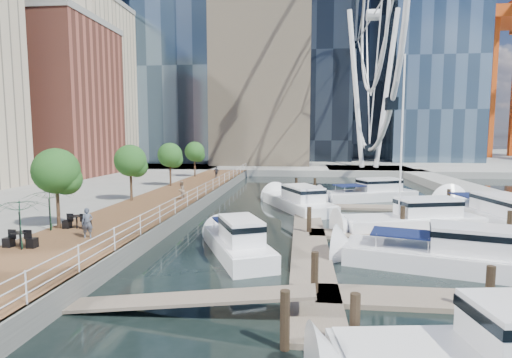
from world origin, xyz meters
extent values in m
plane|color=black|center=(0.00, 0.00, 0.00)|extent=(520.00, 520.00, 0.00)
cube|color=brown|center=(-9.00, 15.00, 0.50)|extent=(6.00, 60.00, 1.00)
cube|color=#595954|center=(-6.00, 15.00, 0.50)|extent=(0.25, 60.00, 1.00)
cube|color=gray|center=(0.00, 102.00, 0.50)|extent=(200.00, 114.00, 1.00)
cube|color=gray|center=(20.00, 20.00, 0.50)|extent=(4.00, 60.00, 1.00)
cube|color=gray|center=(14.00, 52.00, 0.50)|extent=(14.00, 12.00, 1.00)
cube|color=#6D6051|center=(3.00, 10.00, 0.10)|extent=(2.00, 32.00, 0.20)
cube|color=#6D6051|center=(9.00, -2.00, 0.10)|extent=(12.00, 2.00, 0.20)
cube|color=#6D6051|center=(9.00, 8.00, 0.10)|extent=(12.00, 2.00, 0.20)
cube|color=#6D6051|center=(9.00, 18.00, 0.10)|extent=(12.00, 2.00, 0.20)
cube|color=brown|center=(-30.00, 34.00, 11.00)|extent=(12.00, 14.00, 20.00)
cube|color=#BCAD8E|center=(-36.00, 50.00, 15.00)|extent=(14.00, 16.00, 28.00)
cylinder|color=white|center=(11.50, 52.00, 14.00)|extent=(0.80, 0.80, 26.00)
cylinder|color=white|center=(16.50, 52.00, 14.00)|extent=(0.80, 0.80, 26.00)
torus|color=white|center=(14.00, 52.00, 26.00)|extent=(0.70, 44.70, 44.70)
cylinder|color=#3F2B1C|center=(-11.40, 4.00, 2.20)|extent=(0.20, 0.20, 2.40)
sphere|color=#265B1E|center=(-11.40, 4.00, 4.30)|extent=(2.60, 2.60, 2.60)
cylinder|color=#3F2B1C|center=(-11.40, 14.00, 2.20)|extent=(0.20, 0.20, 2.40)
sphere|color=#265B1E|center=(-11.40, 14.00, 4.30)|extent=(2.60, 2.60, 2.60)
cylinder|color=#3F2B1C|center=(-11.40, 24.00, 2.20)|extent=(0.20, 0.20, 2.40)
sphere|color=#265B1E|center=(-11.40, 24.00, 4.30)|extent=(2.60, 2.60, 2.60)
cylinder|color=#3F2B1C|center=(-11.40, 34.00, 2.20)|extent=(0.20, 0.20, 2.40)
sphere|color=#265B1E|center=(-11.40, 34.00, 4.30)|extent=(2.60, 2.60, 2.60)
imported|color=#485160|center=(-8.57, 2.08, 1.78)|extent=(0.66, 0.54, 1.57)
imported|color=gray|center=(-7.48, 14.95, 1.78)|extent=(0.72, 0.86, 1.57)
imported|color=#31343D|center=(-8.24, 32.74, 1.73)|extent=(0.93, 0.69, 1.47)
imported|color=#0E3620|center=(-10.49, -0.37, 2.20)|extent=(2.86, 2.91, 2.39)
imported|color=#0E3415|center=(-11.50, 3.34, 2.17)|extent=(3.08, 3.12, 2.34)
camera|label=1|loc=(2.39, -17.18, 6.25)|focal=28.00mm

